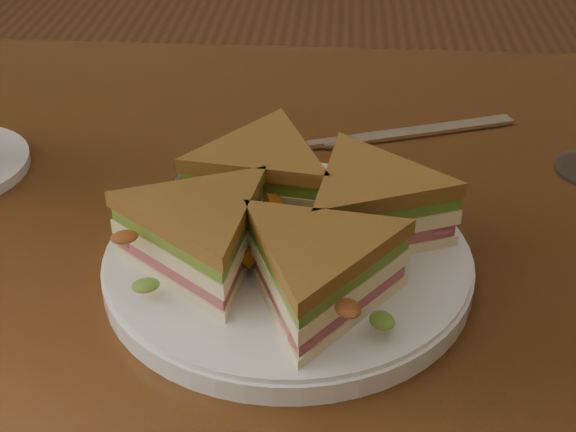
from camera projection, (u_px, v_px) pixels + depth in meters
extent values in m
cube|color=#351C0C|center=(326.00, 251.00, 0.66)|extent=(1.20, 0.80, 0.04)
cylinder|color=white|center=(288.00, 263.00, 0.60)|extent=(0.27, 0.27, 0.02)
cube|color=silver|center=(307.00, 173.00, 0.72)|extent=(0.13, 0.04, 0.00)
ellipsoid|color=silver|center=(202.00, 180.00, 0.71)|extent=(0.05, 0.03, 0.01)
cube|color=silver|center=(419.00, 132.00, 0.79)|extent=(0.19, 0.08, 0.00)
cube|color=silver|center=(332.00, 143.00, 0.77)|extent=(0.05, 0.03, 0.00)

